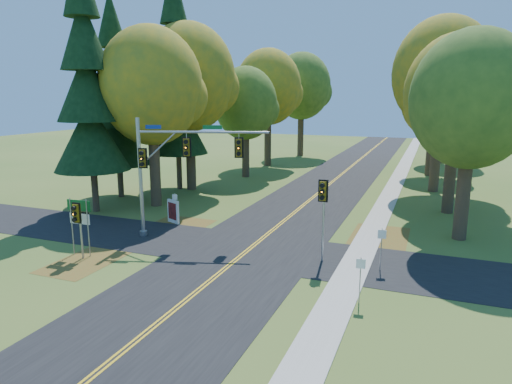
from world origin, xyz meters
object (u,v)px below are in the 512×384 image
(traffic_mast, at_px, (172,162))
(route_sign_cluster, at_px, (79,216))
(east_signal_pole, at_px, (323,200))
(info_kiosk, at_px, (173,212))

(traffic_mast, height_order, route_sign_cluster, traffic_mast)
(route_sign_cluster, bearing_deg, east_signal_pole, 14.52)
(east_signal_pole, xyz_separation_m, info_kiosk, (-11.54, 3.79, -2.62))
(east_signal_pole, bearing_deg, info_kiosk, 162.47)
(route_sign_cluster, xyz_separation_m, info_kiosk, (1.25, 7.64, -1.48))
(east_signal_pole, bearing_deg, traffic_mast, 174.55)
(east_signal_pole, bearing_deg, route_sign_cluster, -162.60)
(info_kiosk, bearing_deg, route_sign_cluster, -75.30)
(traffic_mast, xyz_separation_m, east_signal_pole, (9.79, -1.05, -1.38))
(traffic_mast, relative_size, east_signal_pole, 1.75)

